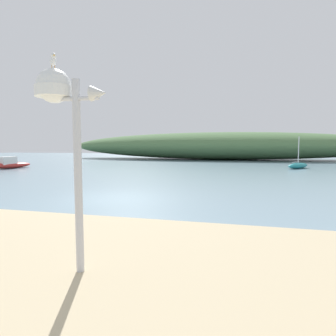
{
  "coord_description": "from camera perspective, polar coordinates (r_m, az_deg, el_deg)",
  "views": [
    {
      "loc": [
        4.98,
        -10.61,
        2.17
      ],
      "look_at": [
        0.91,
        5.82,
        0.8
      ],
      "focal_mm": 30.25,
      "sensor_mm": 36.0,
      "label": 1
    }
  ],
  "objects": [
    {
      "name": "ground_plane",
      "position": [
        11.93,
        -11.09,
        -5.96
      ],
      "size": [
        120.0,
        120.0,
        0.0
      ],
      "primitive_type": "plane",
      "color": "#7A99A8"
    },
    {
      "name": "distant_hill",
      "position": [
        44.1,
        10.85,
        4.41
      ],
      "size": [
        48.78,
        11.02,
        4.14
      ],
      "primitive_type": "ellipsoid",
      "color": "#517547",
      "rests_on": "ground"
    },
    {
      "name": "mast_structure",
      "position": [
        4.7,
        -20.82,
        12.05
      ],
      "size": [
        1.15,
        0.56,
        3.13
      ],
      "color": "silver",
      "rests_on": "beach_sand"
    },
    {
      "name": "seagull_on_radar",
      "position": [
        4.88,
        -22.13,
        19.48
      ],
      "size": [
        0.23,
        0.25,
        0.21
      ],
      "color": "orange",
      "rests_on": "mast_structure"
    },
    {
      "name": "sailboat_by_sandbar",
      "position": [
        29.03,
        24.72,
        0.45
      ],
      "size": [
        2.66,
        3.07,
        2.98
      ],
      "color": "teal",
      "rests_on": "ground"
    },
    {
      "name": "motorboat_near_shore",
      "position": [
        30.39,
        -29.2,
        0.7
      ],
      "size": [
        2.24,
        4.02,
        1.1
      ],
      "color": "#B72D28",
      "rests_on": "ground"
    }
  ]
}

